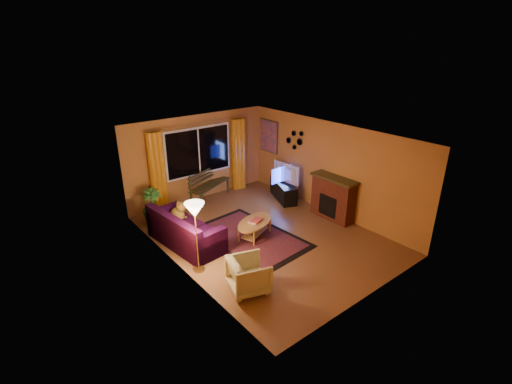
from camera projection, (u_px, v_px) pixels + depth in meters
floor at (264, 235)px, 9.10m from camera, size 4.50×6.00×0.02m
ceiling at (265, 135)px, 8.13m from camera, size 4.50×6.00×0.02m
wall_back at (198, 158)px, 10.79m from camera, size 4.50×0.02×2.50m
wall_left at (176, 215)px, 7.32m from camera, size 0.02×6.00×2.50m
wall_right at (329, 168)px, 9.91m from camera, size 0.02×6.00×2.50m
window at (199, 151)px, 10.66m from camera, size 2.00×0.02×1.30m
curtain_rod at (198, 124)px, 10.32m from camera, size 3.20×0.03×0.03m
curtain_left at (157, 173)px, 9.97m from camera, size 0.36×0.36×2.24m
curtain_right at (238, 154)px, 11.52m from camera, size 0.36×0.36×2.24m
bench at (210, 192)px, 11.03m from camera, size 1.59×1.04×0.46m
potted_plant at (152, 206)px, 9.55m from camera, size 0.56×0.56×0.94m
sofa at (186, 228)px, 8.56m from camera, size 1.07×2.10×0.82m
dog at (177, 212)px, 8.83m from camera, size 0.42×0.49×0.46m
armchair at (249, 273)px, 7.00m from camera, size 0.85×0.88×0.73m
floor_lamp at (197, 238)px, 7.44m from camera, size 0.31×0.31×1.54m
rug at (250, 237)px, 8.98m from camera, size 1.97×2.91×0.02m
coffee_table at (255, 229)px, 8.93m from camera, size 1.50×1.50×0.42m
tv_console at (283, 191)px, 11.04m from camera, size 0.86×1.32×0.52m
television at (284, 174)px, 10.83m from camera, size 0.19×1.00×0.57m
fireplace at (333, 199)px, 9.78m from camera, size 0.40×1.20×1.10m
mirror_cluster at (295, 139)px, 10.61m from camera, size 0.06×0.60×0.56m
painting at (269, 136)px, 11.50m from camera, size 0.04×0.76×0.96m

